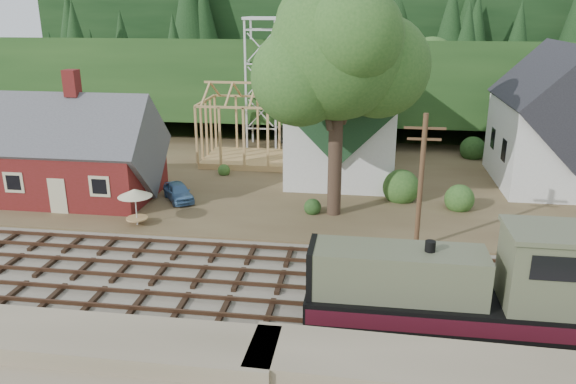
# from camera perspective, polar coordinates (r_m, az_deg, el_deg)

# --- Properties ---
(ground) EXTENTS (140.00, 140.00, 0.00)m
(ground) POSITION_cam_1_polar(r_m,az_deg,el_deg) (28.53, -0.76, -9.57)
(ground) COLOR #384C1E
(ground) RESTS_ON ground
(railroad_bed) EXTENTS (64.00, 11.00, 0.16)m
(railroad_bed) POSITION_cam_1_polar(r_m,az_deg,el_deg) (28.49, -0.76, -9.43)
(railroad_bed) COLOR #726B5B
(railroad_bed) RESTS_ON ground
(village_flat) EXTENTS (64.00, 26.00, 0.30)m
(village_flat) POSITION_cam_1_polar(r_m,az_deg,el_deg) (45.06, 2.77, 1.30)
(village_flat) COLOR brown
(village_flat) RESTS_ON ground
(hillside) EXTENTS (70.00, 28.96, 12.74)m
(hillside) POSITION_cam_1_polar(r_m,az_deg,el_deg) (68.33, 4.72, 7.04)
(hillside) COLOR #1E3F19
(hillside) RESTS_ON ground
(ridge) EXTENTS (80.00, 20.00, 12.00)m
(ridge) POSITION_cam_1_polar(r_m,az_deg,el_deg) (84.05, 5.42, 9.16)
(ridge) COLOR black
(ridge) RESTS_ON ground
(depot) EXTENTS (10.80, 7.41, 9.00)m
(depot) POSITION_cam_1_polar(r_m,az_deg,el_deg) (42.29, -20.31, 3.33)
(depot) COLOR #5B1915
(depot) RESTS_ON village_flat
(church) EXTENTS (8.40, 15.17, 13.00)m
(church) POSITION_cam_1_polar(r_m,az_deg,el_deg) (45.36, 5.61, 7.90)
(church) COLOR silver
(church) RESTS_ON village_flat
(farmhouse) EXTENTS (8.40, 10.80, 10.60)m
(farmhouse) POSITION_cam_1_polar(r_m,az_deg,el_deg) (46.87, 25.60, 6.13)
(farmhouse) COLOR silver
(farmhouse) RESTS_ON village_flat
(timber_frame) EXTENTS (8.20, 6.20, 6.99)m
(timber_frame) POSITION_cam_1_polar(r_m,az_deg,el_deg) (48.99, -3.77, 6.44)
(timber_frame) COLOR tan
(timber_frame) RESTS_ON village_flat
(lattice_tower) EXTENTS (3.20, 3.20, 12.12)m
(lattice_tower) POSITION_cam_1_polar(r_m,az_deg,el_deg) (53.92, -2.58, 14.82)
(lattice_tower) COLOR silver
(lattice_tower) RESTS_ON village_flat
(big_tree) EXTENTS (10.90, 8.40, 14.70)m
(big_tree) POSITION_cam_1_polar(r_m,az_deg,el_deg) (35.16, 5.36, 13.16)
(big_tree) COLOR #38281E
(big_tree) RESTS_ON village_flat
(telegraph_pole_near) EXTENTS (2.20, 0.28, 8.00)m
(telegraph_pole_near) POSITION_cam_1_polar(r_m,az_deg,el_deg) (31.59, 13.35, 1.09)
(telegraph_pole_near) COLOR #4C331E
(telegraph_pole_near) RESTS_ON ground
(locomotive) EXTENTS (12.01, 3.00, 4.81)m
(locomotive) POSITION_cam_1_polar(r_m,az_deg,el_deg) (24.98, 17.31, -9.28)
(locomotive) COLOR black
(locomotive) RESTS_ON railroad_bed
(car_blue) EXTENTS (3.31, 3.90, 1.26)m
(car_blue) POSITION_cam_1_polar(r_m,az_deg,el_deg) (40.25, -11.08, 0.03)
(car_blue) COLOR #517FAF
(car_blue) RESTS_ON village_flat
(patio_set) EXTENTS (2.12, 2.12, 2.36)m
(patio_set) POSITION_cam_1_polar(r_m,az_deg,el_deg) (35.91, -15.30, -0.24)
(patio_set) COLOR silver
(patio_set) RESTS_ON village_flat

